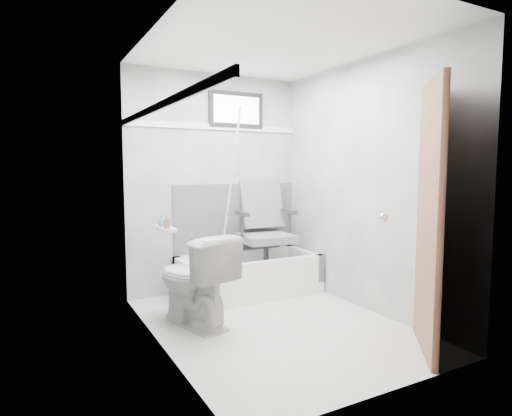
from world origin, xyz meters
TOP-DOWN VIEW (x-y plane):
  - floor at (0.00, 0.00)m, footprint 2.60×2.60m
  - ceiling at (0.00, 0.00)m, footprint 2.60×2.60m
  - wall_back at (0.00, 1.30)m, footprint 2.00×0.02m
  - wall_front at (0.00, -1.30)m, footprint 2.00×0.02m
  - wall_left at (-1.00, 0.00)m, footprint 0.02×2.60m
  - wall_right at (1.00, 0.00)m, footprint 0.02×2.60m
  - bathtub at (0.23, 0.93)m, footprint 1.50×0.70m
  - office_chair at (0.46, 0.96)m, footprint 0.71×0.71m
  - toilet at (-0.62, 0.34)m, footprint 0.66×0.90m
  - door at (0.98, -1.28)m, footprint 0.78×0.78m
  - window at (0.25, 1.29)m, footprint 0.66×0.04m
  - backerboard at (0.25, 1.29)m, footprint 1.50×0.02m
  - trim_back at (0.00, 1.29)m, footprint 2.00×0.02m
  - trim_left at (-0.99, 0.00)m, footprint 0.02×2.60m
  - pole at (0.05, 1.06)m, footprint 0.02×0.60m
  - shelf at (-0.93, 0.12)m, footprint 0.10×0.32m
  - soap_bottle_a at (-0.94, 0.04)m, footprint 0.06×0.06m
  - soap_bottle_b at (-0.94, 0.18)m, footprint 0.08×0.08m
  - faucet at (-0.20, 1.27)m, footprint 0.26×0.10m

SIDE VIEW (x-z plane):
  - floor at x=0.00m, z-range 0.00..0.00m
  - bathtub at x=0.23m, z-range 0.00..0.42m
  - toilet at x=-0.62m, z-range 0.00..0.80m
  - faucet at x=-0.20m, z-range 0.47..0.63m
  - office_chair at x=0.46m, z-range 0.12..1.24m
  - backerboard at x=0.25m, z-range 0.41..1.19m
  - shelf at x=-0.93m, z-range 0.89..0.91m
  - soap_bottle_b at x=-0.94m, z-range 0.91..1.00m
  - soap_bottle_a at x=-0.94m, z-range 0.91..1.02m
  - door at x=0.98m, z-range 0.00..2.00m
  - pole at x=0.05m, z-range 0.11..1.99m
  - wall_back at x=0.00m, z-range 0.00..2.40m
  - wall_front at x=0.00m, z-range 0.00..2.40m
  - wall_left at x=-1.00m, z-range 0.00..2.40m
  - wall_right at x=1.00m, z-range 0.00..2.40m
  - trim_back at x=0.00m, z-range 1.79..1.85m
  - trim_left at x=-0.99m, z-range 1.79..1.85m
  - window at x=0.25m, z-range 1.82..2.22m
  - ceiling at x=0.00m, z-range 2.40..2.40m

